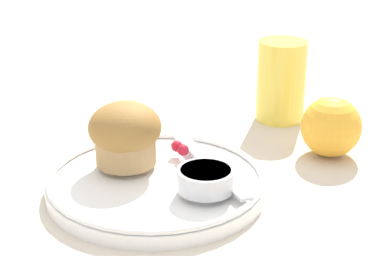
# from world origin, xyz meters

# --- Properties ---
(ground_plane) EXTENTS (3.00, 3.00, 0.00)m
(ground_plane) POSITION_xyz_m (0.00, 0.00, 0.00)
(ground_plane) COLOR beige
(plate) EXTENTS (0.23, 0.23, 0.02)m
(plate) POSITION_xyz_m (0.01, 0.00, 0.01)
(plate) COLOR white
(plate) RESTS_ON ground_plane
(muffin) EXTENTS (0.08, 0.08, 0.07)m
(muffin) POSITION_xyz_m (-0.03, -0.01, 0.05)
(muffin) COLOR tan
(muffin) RESTS_ON plate
(cream_ramekin) EXTENTS (0.06, 0.06, 0.02)m
(cream_ramekin) POSITION_xyz_m (0.07, 0.02, 0.03)
(cream_ramekin) COLOR silver
(cream_ramekin) RESTS_ON plate
(berry_pair) EXTENTS (0.03, 0.01, 0.01)m
(berry_pair) POSITION_xyz_m (-0.02, 0.05, 0.03)
(berry_pair) COLOR #B7192D
(berry_pair) RESTS_ON plate
(butter_knife) EXTENTS (0.17, 0.05, 0.00)m
(butter_knife) POSITION_xyz_m (0.03, 0.06, 0.02)
(butter_knife) COLOR silver
(butter_knife) RESTS_ON plate
(orange_fruit) EXTENTS (0.07, 0.07, 0.07)m
(orange_fruit) POSITION_xyz_m (0.05, 0.22, 0.04)
(orange_fruit) COLOR #F4A82D
(orange_fruit) RESTS_ON ground_plane
(juice_glass) EXTENTS (0.06, 0.06, 0.11)m
(juice_glass) POSITION_xyz_m (-0.07, 0.25, 0.05)
(juice_glass) COLOR #EAD14C
(juice_glass) RESTS_ON ground_plane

